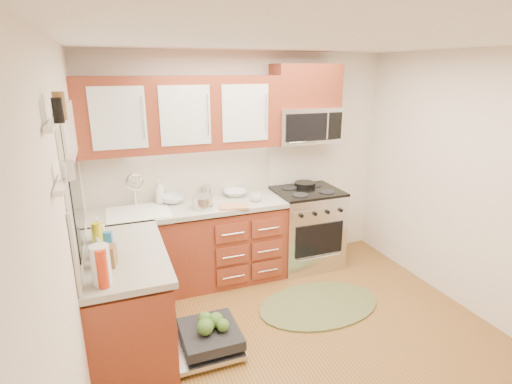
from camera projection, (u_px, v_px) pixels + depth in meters
name	position (u px, v px, depth m)	size (l,w,h in m)	color
floor	(311.00, 347.00, 3.46)	(3.50, 3.50, 0.00)	brown
ceiling	(326.00, 40.00, 2.73)	(3.50, 3.50, 0.00)	white
wall_back	(244.00, 164.00, 4.66)	(3.50, 0.04, 2.50)	silver
wall_left	(72.00, 246.00, 2.50)	(0.04, 3.50, 2.50)	silver
wall_right	(484.00, 189.00, 3.69)	(0.04, 3.50, 2.50)	silver
base_cabinet_back	(191.00, 248.00, 4.39)	(2.05, 0.60, 0.85)	maroon
base_cabinet_left	(128.00, 306.00, 3.32)	(0.60, 1.25, 0.85)	maroon
countertop_back	(189.00, 208.00, 4.24)	(2.07, 0.64, 0.05)	#A5A297
countertop_left	(124.00, 254.00, 3.18)	(0.64, 1.27, 0.05)	#A5A297
backsplash_back	(183.00, 173.00, 4.41)	(2.05, 0.02, 0.57)	#B8B4A5
backsplash_left	(79.00, 223.00, 2.99)	(0.02, 1.25, 0.57)	#B8B4A5
upper_cabinets	(182.00, 114.00, 4.07)	(2.05, 0.35, 0.75)	maroon
cabinet_over_mw	(306.00, 86.00, 4.47)	(0.76, 0.35, 0.47)	maroon
range	(306.00, 228.00, 4.83)	(0.76, 0.64, 0.95)	silver
microwave	(305.00, 125.00, 4.58)	(0.76, 0.38, 0.40)	silver
sink	(139.00, 224.00, 4.07)	(0.62, 0.50, 0.26)	white
dishwasher	(206.00, 339.00, 3.41)	(0.70, 0.60, 0.20)	silver
window	(73.00, 180.00, 2.87)	(0.03, 1.05, 1.05)	white
window_blind	(70.00, 134.00, 2.78)	(0.02, 0.96, 0.40)	white
shelf_upper	(52.00, 125.00, 1.96)	(0.04, 0.40, 0.03)	white
shelf_lower	(61.00, 183.00, 2.05)	(0.04, 0.40, 0.03)	white
rug	(319.00, 305.00, 4.07)	(1.27, 0.83, 0.02)	olive
skillet	(305.00, 184.00, 4.84)	(0.25, 0.25, 0.05)	black
stock_pot	(203.00, 202.00, 4.13)	(0.22, 0.22, 0.13)	silver
cutting_board	(234.00, 206.00, 4.18)	(0.30, 0.19, 0.02)	tan
canister	(207.00, 191.00, 4.48)	(0.09, 0.09, 0.15)	silver
paper_towel_roll	(101.00, 265.00, 2.66)	(0.13, 0.13, 0.28)	white
mustard_bottle	(98.00, 237.00, 3.15)	(0.08, 0.08, 0.24)	#CFCB17
red_bottle	(102.00, 269.00, 2.61)	(0.07, 0.07, 0.27)	red
wooden_box	(104.00, 256.00, 2.91)	(0.16, 0.11, 0.16)	brown
blue_carton	(107.00, 241.00, 3.20)	(0.09, 0.05, 0.14)	#21609D
bowl_a	(235.00, 193.00, 4.56)	(0.26, 0.26, 0.06)	#999999
bowl_b	(173.00, 199.00, 4.31)	(0.25, 0.25, 0.08)	#999999
cup	(256.00, 197.00, 4.36)	(0.12, 0.12, 0.10)	#999999
soap_bottle_a	(160.00, 192.00, 4.25)	(0.10, 0.10, 0.27)	#999999
soap_bottle_b	(98.00, 230.00, 3.32)	(0.10, 0.10, 0.21)	#999999
soap_bottle_c	(98.00, 247.00, 3.06)	(0.12, 0.12, 0.16)	#999999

